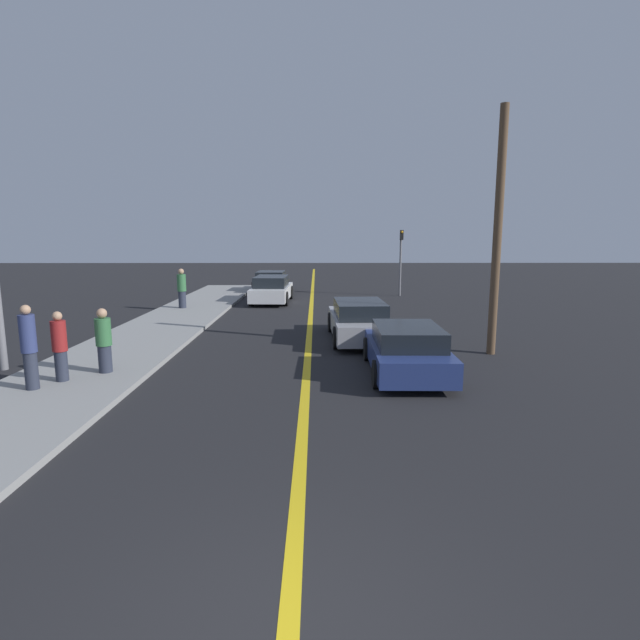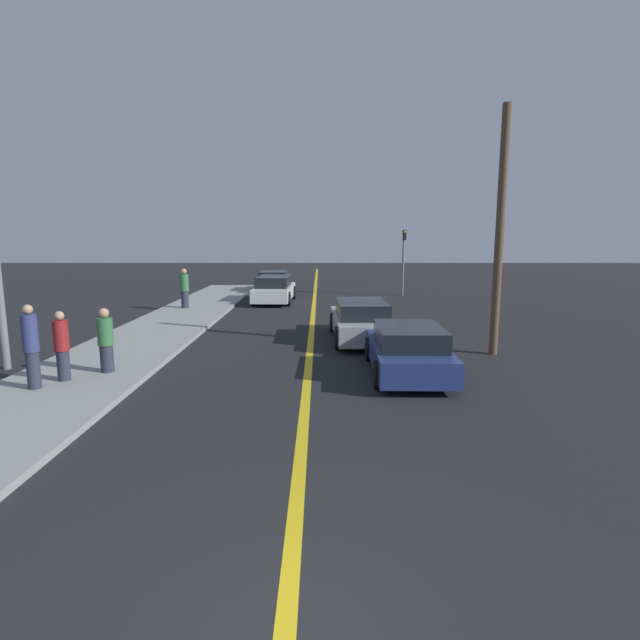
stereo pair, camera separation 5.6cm
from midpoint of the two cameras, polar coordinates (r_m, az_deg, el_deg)
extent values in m
cube|color=gold|center=(21.86, -0.89, 0.70)|extent=(0.20, 60.00, 0.01)
cube|color=gray|center=(19.58, -17.03, -0.58)|extent=(3.18, 29.70, 0.13)
cube|color=navy|center=(12.60, 9.90, -3.92)|extent=(1.82, 4.10, 0.58)
cube|color=black|center=(12.29, 10.14, -1.77)|extent=(1.58, 2.26, 0.46)
cylinder|color=black|center=(13.75, 5.65, -3.32)|extent=(0.23, 0.65, 0.64)
cylinder|color=black|center=(13.99, 12.45, -3.28)|extent=(0.23, 0.65, 0.64)
cylinder|color=black|center=(11.32, 6.70, -6.16)|extent=(0.23, 0.65, 0.64)
cylinder|color=black|center=(11.60, 14.92, -6.03)|extent=(0.23, 0.65, 0.64)
cube|color=#9E9EA3|center=(16.45, 4.62, -0.53)|extent=(1.88, 4.50, 0.62)
cube|color=black|center=(16.14, 4.71, 1.28)|extent=(1.61, 2.50, 0.50)
cylinder|color=black|center=(17.76, 1.45, -0.25)|extent=(0.24, 0.70, 0.69)
cylinder|color=black|center=(17.93, 6.74, -0.22)|extent=(0.24, 0.70, 0.69)
cylinder|color=black|center=(15.05, 2.08, -2.05)|extent=(0.24, 0.70, 0.69)
cylinder|color=black|center=(15.26, 8.30, -1.99)|extent=(0.24, 0.70, 0.69)
cube|color=silver|center=(25.83, -5.33, 3.18)|extent=(1.93, 4.57, 0.64)
cube|color=black|center=(25.55, -5.40, 4.42)|extent=(1.65, 2.53, 0.53)
cylinder|color=black|center=(27.34, -6.72, 3.17)|extent=(0.25, 0.72, 0.71)
cylinder|color=black|center=(27.14, -3.19, 3.17)|extent=(0.25, 0.72, 0.71)
cylinder|color=black|center=(24.60, -7.68, 2.44)|extent=(0.25, 0.72, 0.71)
cylinder|color=black|center=(24.38, -3.77, 2.44)|extent=(0.25, 0.72, 0.71)
cube|color=black|center=(30.50, -5.38, 4.13)|extent=(1.94, 3.87, 0.64)
cube|color=black|center=(30.26, -5.43, 5.13)|extent=(1.66, 2.15, 0.46)
cylinder|color=black|center=(31.80, -6.65, 4.01)|extent=(0.24, 0.66, 0.65)
cylinder|color=black|center=(31.59, -3.56, 4.02)|extent=(0.24, 0.66, 0.65)
cylinder|color=black|center=(29.48, -7.32, 3.56)|extent=(0.24, 0.66, 0.65)
cylinder|color=black|center=(29.25, -3.99, 3.57)|extent=(0.24, 0.66, 0.65)
cylinder|color=#282D3D|center=(12.38, -29.98, -5.01)|extent=(0.27, 0.27, 0.81)
cylinder|color=navy|center=(12.22, -30.29, -1.32)|extent=(0.32, 0.32, 0.81)
sphere|color=tan|center=(12.15, -30.50, 1.04)|extent=(0.21, 0.21, 0.21)
cylinder|color=#282D3D|center=(12.77, -27.31, -4.65)|extent=(0.27, 0.27, 0.69)
cylinder|color=maroon|center=(12.63, -27.55, -1.60)|extent=(0.32, 0.32, 0.69)
sphere|color=tan|center=(12.56, -27.71, 0.42)|extent=(0.21, 0.21, 0.21)
cylinder|color=#282D3D|center=(13.12, -23.22, -4.06)|extent=(0.31, 0.31, 0.66)
cylinder|color=#336B3D|center=(12.99, -23.41, -1.23)|extent=(0.37, 0.37, 0.66)
sphere|color=tan|center=(12.92, -23.54, 0.72)|extent=(0.24, 0.24, 0.24)
cylinder|color=#282D3D|center=(23.63, -15.28, 2.28)|extent=(0.34, 0.34, 0.77)
cylinder|color=#336B3D|center=(23.55, -15.37, 4.13)|extent=(0.40, 0.40, 0.77)
sphere|color=tan|center=(23.51, -15.42, 5.37)|extent=(0.26, 0.26, 0.26)
cylinder|color=slate|center=(28.73, 9.37, 6.41)|extent=(0.12, 0.12, 3.70)
cube|color=black|center=(28.51, 9.52, 9.55)|extent=(0.18, 0.18, 0.55)
sphere|color=orange|center=(28.42, 9.56, 9.88)|extent=(0.14, 0.14, 0.14)
cylinder|color=brown|center=(14.96, 19.78, 9.28)|extent=(0.24, 0.24, 6.89)
camera|label=1|loc=(0.03, -89.88, 0.02)|focal=28.00mm
camera|label=2|loc=(0.03, 90.12, -0.02)|focal=28.00mm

